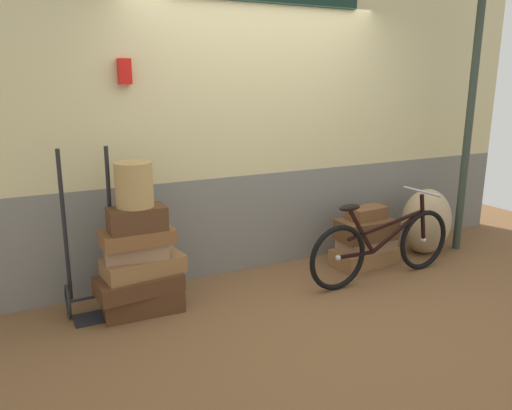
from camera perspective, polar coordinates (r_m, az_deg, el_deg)
ground at (r=4.41m, az=4.94°, el=-10.67°), size 8.42×5.20×0.06m
station_building at (r=4.75m, az=0.00°, el=10.85°), size 6.42×0.74×3.07m
suitcase_0 at (r=4.17m, az=-13.04°, el=-10.68°), size 0.64×0.39×0.18m
suitcase_1 at (r=4.08m, az=-13.43°, el=-8.89°), size 0.69×0.40×0.14m
suitcase_2 at (r=4.07m, az=-12.93°, el=-6.81°), size 0.66×0.40×0.14m
suitcase_3 at (r=4.02m, az=-13.74°, el=-5.16°), size 0.51×0.31×0.13m
suitcase_4 at (r=3.97m, az=-13.63°, el=-3.59°), size 0.56×0.32×0.11m
suitcase_5 at (r=3.90m, az=-13.62°, el=-1.59°), size 0.44×0.23×0.19m
suitcase_6 at (r=5.15m, az=12.46°, el=-5.83°), size 0.69×0.40×0.16m
suitcase_7 at (r=5.09m, az=12.64°, el=-4.41°), size 0.55×0.31×0.12m
suitcase_8 at (r=5.02m, az=12.64°, el=-2.76°), size 0.58×0.36×0.20m
suitcase_9 at (r=5.01m, az=12.78°, el=-0.90°), size 0.41×0.24×0.12m
wicker_basket at (r=3.86m, az=-13.96°, el=2.30°), size 0.29×0.29×0.35m
luggage_trolley at (r=4.13m, az=-18.41°, el=-7.81°), size 0.42×0.36×1.35m
burlap_sack at (r=5.59m, az=19.14°, el=-1.80°), size 0.55×0.47×0.71m
bicycle at (r=4.74m, az=14.46°, el=-4.60°), size 1.65×0.46×0.81m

